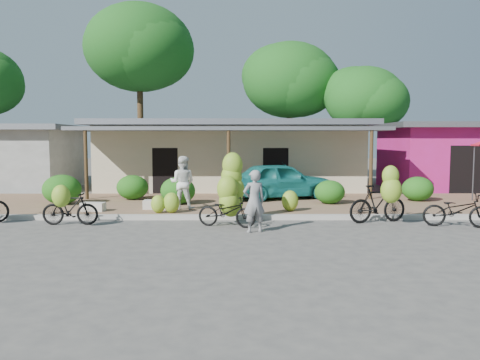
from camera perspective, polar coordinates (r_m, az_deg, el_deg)
The scene contains 27 objects.
ground at distance 12.48m, azimuth -1.98°, elevation -6.39°, with size 100.00×100.00×0.00m, color #4B4946.
sidewalk at distance 17.40m, azimuth -1.46°, elevation -2.98°, with size 60.00×6.00×0.12m, color #90694D.
curb at distance 14.44m, azimuth -1.73°, elevation -4.55°, with size 60.00×0.25×0.15m, color #A8A399.
shop_main at distance 23.18m, azimuth -1.14°, elevation 3.12°, with size 13.00×8.50×3.35m.
shop_pink at distance 25.34m, azimuth 23.37°, elevation 2.75°, with size 6.00×6.00×3.25m.
shop_grey at distance 25.88m, azimuth -26.31°, elevation 2.56°, with size 7.00×6.00×3.15m.
tree_far_center at distance 29.52m, azimuth -12.52°, elevation 15.59°, with size 6.44×6.42×10.45m.
tree_center_right at distance 29.23m, azimuth 5.69°, elevation 12.19°, with size 5.78×5.71×8.34m.
tree_near_right at distance 27.83m, azimuth 14.44°, elevation 9.81°, with size 4.63×4.46×6.62m.
hedge_0 at distance 18.08m, azimuth -20.89°, elevation -1.09°, with size 1.38×1.25×1.08m, color #1B5613.
hedge_1 at distance 18.75m, azimuth -12.97°, elevation -0.87°, with size 1.23×1.11×0.96m, color #1B5613.
hedge_2 at distance 17.10m, azimuth -7.58°, elevation -1.29°, with size 1.26×1.14×0.99m, color #1B5613.
hedge_3 at distance 18.33m, azimuth 3.36°, elevation -0.87°, with size 1.24×1.12×0.97m, color #1B5613.
hedge_4 at distance 17.36m, azimuth 10.88°, elevation -1.45°, with size 1.11×1.00×0.86m, color #1B5613.
hedge_5 at distance 19.09m, azimuth 20.84°, elevation -1.01°, with size 1.19×1.07×0.93m, color #1B5613.
bike_left at distance 14.20m, azimuth -20.15°, elevation -3.06°, with size 1.61×1.09×1.23m.
bike_center at distance 13.40m, azimuth -1.29°, elevation -2.05°, with size 1.78×1.36×2.09m.
bike_right at distance 14.29m, azimuth 16.77°, elevation -2.31°, with size 1.94×1.39×1.73m.
bike_far_right at distance 14.48m, azimuth 24.98°, elevation -3.35°, with size 1.93×1.07×0.96m.
loose_banana_a at distance 15.13m, azimuth -9.94°, elevation -2.91°, with size 0.46×0.39×0.58m, color #93AC2B.
loose_banana_b at distance 15.09m, azimuth -8.35°, elevation -2.75°, with size 0.52×0.45×0.66m, color #93AC2B.
loose_banana_c at distance 15.37m, azimuth 6.12°, elevation -2.54°, with size 0.55×0.46×0.68m, color #93AC2B.
sack_near at distance 16.06m, azimuth -10.17°, elevation -2.96°, with size 0.85×0.40×0.30m, color silver.
sack_far at distance 16.07m, azimuth -17.47°, elevation -3.14°, with size 0.75×0.38×0.28m, color silver.
vendor at distance 12.37m, azimuth 1.73°, elevation -2.60°, with size 0.61×0.40×1.66m, color gray.
bystander at distance 15.83m, azimuth -7.03°, elevation -0.32°, with size 0.87×0.68×1.79m, color white.
teal_van at distance 18.58m, azimuth 4.96°, elevation -0.07°, with size 1.70×4.23×1.44m, color #19736F.
Camera 1 is at (0.39, -12.23, 2.44)m, focal length 35.00 mm.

